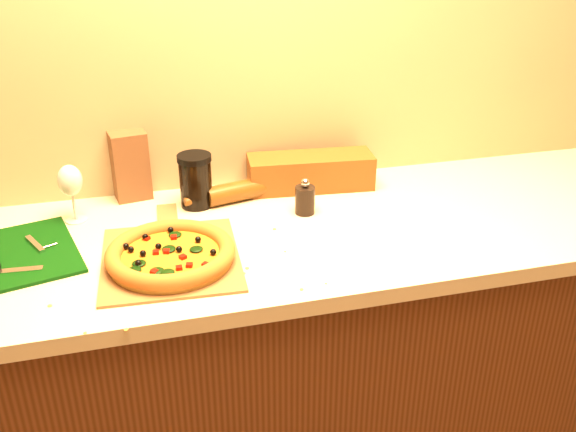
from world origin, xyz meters
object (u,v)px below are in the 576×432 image
object	(u,v)px
pizza	(171,254)
cutting_board	(26,253)
pizza_peel	(171,256)
wine_glass	(70,182)
dark_jar	(196,180)
pepper_grinder	(305,199)
rolling_pin	(254,188)

from	to	relation	value
pizza	cutting_board	size ratio (longest dim) A/B	0.85
pizza_peel	wine_glass	bearing A→B (deg)	134.01
pizza_peel	pizza	bearing A→B (deg)	-88.08
dark_jar	pizza	bearing A→B (deg)	-108.12
wine_glass	pepper_grinder	bearing A→B (deg)	-10.35
cutting_board	rolling_pin	bearing A→B (deg)	3.72
pepper_grinder	wine_glass	size ratio (longest dim) A/B	0.65
wine_glass	pizza_peel	bearing A→B (deg)	-49.16
cutting_board	wine_glass	bearing A→B (deg)	41.65
pizza	rolling_pin	distance (m)	0.42
dark_jar	pizza_peel	bearing A→B (deg)	-110.10
cutting_board	dark_jar	bearing A→B (deg)	8.10
rolling_pin	pepper_grinder	bearing A→B (deg)	-51.30
wine_glass	cutting_board	bearing A→B (deg)	-124.56
pizza_peel	dark_jar	world-z (taller)	dark_jar
pizza	pepper_grinder	distance (m)	0.42
pizza_peel	pizza	xyz separation A→B (m)	(-0.00, -0.03, 0.02)
pepper_grinder	rolling_pin	xyz separation A→B (m)	(-0.11, 0.14, -0.01)
pizza	dark_jar	distance (m)	0.33
pepper_grinder	wine_glass	bearing A→B (deg)	169.65
cutting_board	wine_glass	distance (m)	0.22
pizza_peel	cutting_board	size ratio (longest dim) A/B	1.38
pizza_peel	cutting_board	bearing A→B (deg)	167.03
cutting_board	rolling_pin	size ratio (longest dim) A/B	0.86
pizza	pepper_grinder	world-z (taller)	pepper_grinder
cutting_board	wine_glass	size ratio (longest dim) A/B	2.25
cutting_board	wine_glass	world-z (taller)	wine_glass
pizza	wine_glass	bearing A→B (deg)	127.26
pizza_peel	wine_glass	xyz separation A→B (m)	(-0.22, 0.26, 0.11)
pizza_peel	pizza	world-z (taller)	pizza
pizza	rolling_pin	world-z (taller)	rolling_pin
wine_glass	dark_jar	size ratio (longest dim) A/B	1.05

